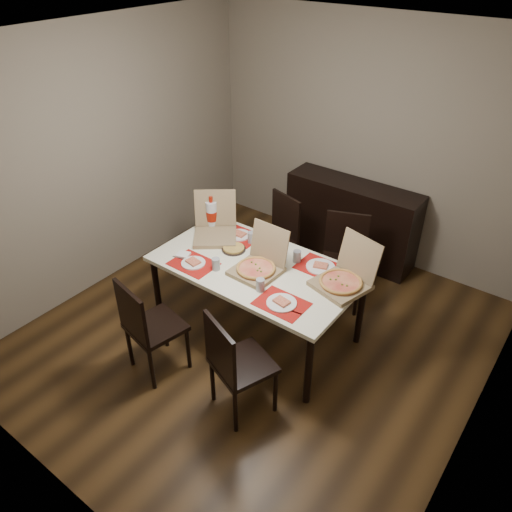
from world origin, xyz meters
name	(u,v)px	position (x,y,z in m)	size (l,w,h in m)	color
ground	(257,337)	(0.00, 0.00, -0.01)	(3.80, 4.00, 0.02)	#422B14
room_walls	(289,148)	(0.00, 0.43, 1.73)	(3.84, 4.02, 2.62)	gray
sideboard	(351,220)	(0.00, 1.78, 0.45)	(1.50, 0.40, 0.90)	black
dining_table	(256,272)	(-0.06, 0.07, 0.68)	(1.80, 1.00, 0.75)	#F1EDCA
chair_near_left	(147,325)	(-0.47, -0.87, 0.51)	(0.50, 0.50, 0.93)	black
chair_near_right	(235,363)	(0.37, -0.77, 0.51)	(0.54, 0.54, 0.93)	black
chair_far_left	(277,234)	(-0.44, 0.94, 0.51)	(0.52, 0.52, 0.93)	black
chair_far_right	(344,256)	(0.32, 1.00, 0.51)	(0.55, 0.55, 0.93)	black
setting_near_left	(198,262)	(-0.48, -0.22, 0.77)	(0.48, 0.30, 0.11)	#B20E0B
setting_near_right	(275,298)	(0.35, -0.23, 0.77)	(0.48, 0.30, 0.11)	#B20E0B
setting_far_left	(241,235)	(-0.46, 0.37, 0.77)	(0.51, 0.30, 0.11)	#B20E0B
setting_far_right	(314,264)	(0.35, 0.37, 0.77)	(0.47, 0.30, 0.11)	#B20E0B
napkin_loose	(246,267)	(-0.10, -0.01, 0.76)	(0.12, 0.11, 0.02)	white
pizza_box_center	(258,266)	(0.01, 0.01, 0.81)	(0.39, 0.43, 0.38)	#86704D
pizza_box_right	(344,280)	(0.69, 0.27, 0.81)	(0.49, 0.53, 0.40)	#86704D
pizza_box_left	(215,230)	(-0.67, 0.24, 0.81)	(0.58, 0.59, 0.40)	#86704D
faina_plate	(234,249)	(-0.38, 0.15, 0.76)	(0.22, 0.22, 0.03)	black
dip_bowl	(280,260)	(0.07, 0.24, 0.76)	(0.11, 0.11, 0.03)	white
soda_bottle	(212,215)	(-0.80, 0.34, 0.89)	(0.11, 0.11, 0.34)	silver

